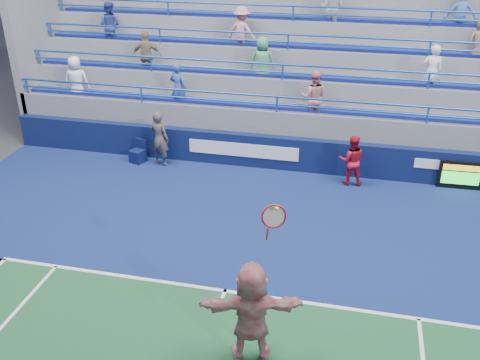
% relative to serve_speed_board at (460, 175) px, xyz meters
% --- Properties ---
extents(ground, '(120.00, 120.00, 0.00)m').
position_rel_serve_speed_board_xyz_m(ground, '(-5.66, -6.31, -0.44)').
color(ground, '#333538').
extents(sponsor_wall, '(18.00, 0.32, 1.10)m').
position_rel_serve_speed_board_xyz_m(sponsor_wall, '(-5.65, 0.19, 0.11)').
color(sponsor_wall, '#0B183C').
rests_on(sponsor_wall, ground).
extents(bleacher_stand, '(18.00, 5.60, 6.13)m').
position_rel_serve_speed_board_xyz_m(bleacher_stand, '(-5.66, 3.96, 1.10)').
color(bleacher_stand, slate).
rests_on(bleacher_stand, ground).
extents(serve_speed_board, '(1.28, 0.18, 0.88)m').
position_rel_serve_speed_board_xyz_m(serve_speed_board, '(0.00, 0.00, 0.00)').
color(serve_speed_board, black).
rests_on(serve_speed_board, ground).
extents(judge_chair, '(0.55, 0.56, 0.77)m').
position_rel_serve_speed_board_xyz_m(judge_chair, '(-10.15, -0.36, -0.20)').
color(judge_chair, '#0D1542').
rests_on(judge_chair, ground).
extents(tennis_player, '(2.00, 1.04, 3.30)m').
position_rel_serve_speed_board_xyz_m(tennis_player, '(-4.72, -8.03, 0.59)').
color(tennis_player, silver).
rests_on(tennis_player, ground).
extents(line_judge, '(0.76, 0.59, 1.83)m').
position_rel_serve_speed_board_xyz_m(line_judge, '(-9.34, -0.37, 0.47)').
color(line_judge, '#131735').
rests_on(line_judge, ground).
extents(ball_girl, '(0.83, 0.68, 1.58)m').
position_rel_serve_speed_board_xyz_m(ball_girl, '(-3.22, -0.42, 0.35)').
color(ball_girl, '#AF1427').
rests_on(ball_girl, ground).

